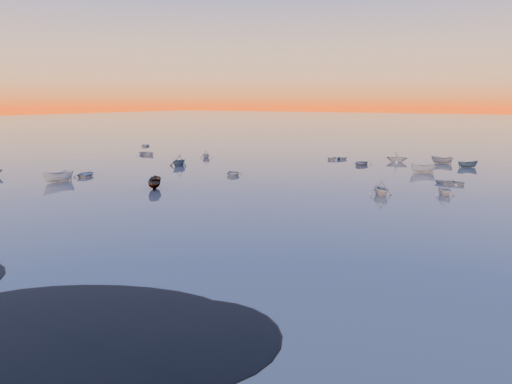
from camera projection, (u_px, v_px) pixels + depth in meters
The scene contains 4 objects.
ground at pixel (408, 148), 115.15m from camera, with size 600.00×600.00×0.00m, color #6F665D.
moored_fleet at pixel (333, 174), 75.11m from camera, with size 124.00×58.00×1.20m, color beige, non-canonical shape.
boat_near_left at pixel (233, 175), 74.08m from camera, with size 3.97×1.65×0.99m, color beige.
boat_near_right at pixel (381, 195), 59.01m from camera, with size 3.71×1.67×1.30m, color beige.
Camera 1 is at (27.07, -17.19, 11.13)m, focal length 35.00 mm.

